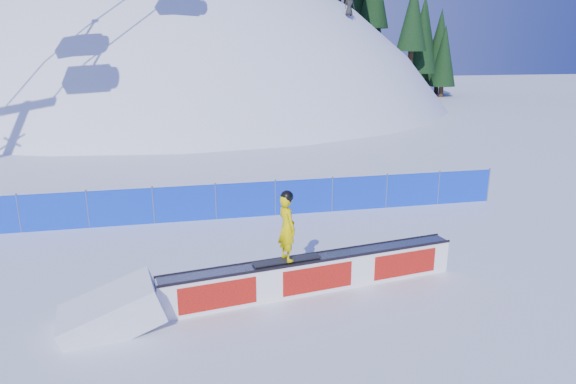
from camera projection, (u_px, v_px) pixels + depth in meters
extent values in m
plane|color=white|center=(190.00, 280.00, 12.63)|extent=(160.00, 160.00, 0.00)
sphere|color=white|center=(187.00, 265.00, 57.07)|extent=(64.00, 64.00, 64.00)
cylinder|color=#332214|center=(316.00, 1.00, 56.15)|extent=(0.50, 0.50, 1.40)
cylinder|color=#332214|center=(363.00, 19.00, 52.78)|extent=(0.50, 0.50, 1.40)
cylinder|color=#332214|center=(357.00, 30.00, 57.38)|extent=(0.50, 0.50, 1.40)
cylinder|color=#332214|center=(387.00, 47.00, 55.31)|extent=(0.50, 0.50, 1.40)
cylinder|color=#332214|center=(386.00, 59.00, 58.37)|extent=(0.50, 0.50, 1.40)
cone|color=black|center=(388.00, 25.00, 57.35)|extent=(2.74, 2.74, 6.22)
cylinder|color=#332214|center=(396.00, 69.00, 58.32)|extent=(0.50, 0.50, 1.40)
cone|color=black|center=(398.00, 27.00, 57.06)|extent=(3.49, 3.49, 7.93)
cylinder|color=#332214|center=(423.00, 90.00, 59.21)|extent=(0.50, 0.50, 1.40)
cone|color=black|center=(426.00, 47.00, 57.88)|extent=(3.74, 3.74, 8.50)
cylinder|color=#332214|center=(441.00, 93.00, 56.04)|extent=(0.50, 0.50, 1.40)
cone|color=black|center=(445.00, 47.00, 54.72)|extent=(3.71, 3.71, 8.42)
cylinder|color=#332214|center=(485.00, 95.00, 53.07)|extent=(0.50, 0.50, 1.40)
cone|color=black|center=(489.00, 56.00, 51.99)|extent=(2.92, 2.92, 6.65)
cube|color=#0E35CC|center=(185.00, 204.00, 16.70)|extent=(22.00, 0.03, 1.20)
cylinder|color=#435178|center=(19.00, 212.00, 15.68)|extent=(0.05, 0.05, 1.30)
cylinder|color=#435178|center=(88.00, 208.00, 16.08)|extent=(0.05, 0.05, 1.30)
cylinder|color=#435178|center=(153.00, 204.00, 16.48)|extent=(0.05, 0.05, 1.30)
cylinder|color=#435178|center=(216.00, 200.00, 16.89)|extent=(0.05, 0.05, 1.30)
cylinder|color=#435178|center=(275.00, 197.00, 17.29)|extent=(0.05, 0.05, 1.30)
cylinder|color=#435178|center=(332.00, 193.00, 17.69)|extent=(0.05, 0.05, 1.30)
cylinder|color=#435178|center=(387.00, 190.00, 18.10)|extent=(0.05, 0.05, 1.30)
cylinder|color=#435178|center=(439.00, 187.00, 18.50)|extent=(0.05, 0.05, 1.30)
cylinder|color=#435178|center=(488.00, 184.00, 18.90)|extent=(0.05, 0.05, 1.30)
cube|color=white|center=(314.00, 275.00, 11.99)|extent=(7.20, 1.53, 0.81)
cube|color=gray|center=(314.00, 258.00, 11.87)|extent=(7.13, 1.54, 0.04)
cube|color=black|center=(318.00, 261.00, 11.65)|extent=(7.13, 1.11, 0.05)
cube|color=black|center=(310.00, 254.00, 12.08)|extent=(7.13, 1.11, 0.05)
cube|color=red|center=(318.00, 279.00, 11.78)|extent=(6.78, 1.05, 0.61)
cube|color=red|center=(310.00, 271.00, 12.20)|extent=(6.78, 1.05, 0.61)
cube|color=black|center=(287.00, 260.00, 11.63)|extent=(1.61, 0.52, 0.03)
imported|color=#E1CB01|center=(287.00, 228.00, 11.41)|extent=(0.52, 0.64, 1.53)
sphere|color=black|center=(287.00, 197.00, 11.21)|extent=(0.29, 0.29, 0.29)
imported|color=black|center=(349.00, 5.00, 40.05)|extent=(0.83, 0.57, 1.65)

